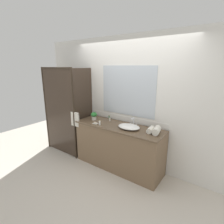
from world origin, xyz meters
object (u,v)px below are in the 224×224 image
at_px(soap_dish, 95,123).
at_px(rolled_towel_middle, 150,130).
at_px(rolled_towel_near_edge, 157,130).
at_px(faucet, 133,123).
at_px(amenity_bottle_lotion, 100,123).
at_px(amenity_bottle_shampoo, 110,119).
at_px(potted_plant, 94,116).
at_px(sink_basin, 129,127).
at_px(amenity_bottle_conditioner, 109,117).

bearing_deg(soap_dish, rolled_towel_middle, 11.20).
bearing_deg(rolled_towel_middle, rolled_towel_near_edge, 1.40).
bearing_deg(rolled_towel_middle, faucet, 165.32).
bearing_deg(amenity_bottle_lotion, amenity_bottle_shampoo, 89.05).
relative_size(potted_plant, rolled_towel_near_edge, 0.69).
xyz_separation_m(sink_basin, rolled_towel_near_edge, (0.51, 0.06, 0.02)).
distance_m(potted_plant, rolled_towel_near_edge, 1.39).
bearing_deg(amenity_bottle_shampoo, soap_dish, -111.66).
bearing_deg(amenity_bottle_lotion, rolled_towel_middle, 12.87).
height_order(sink_basin, amenity_bottle_conditioner, amenity_bottle_conditioner).
height_order(amenity_bottle_lotion, rolled_towel_middle, amenity_bottle_lotion).
bearing_deg(faucet, sink_basin, -90.00).
bearing_deg(rolled_towel_middle, amenity_bottle_lotion, -167.13).
bearing_deg(amenity_bottle_lotion, faucet, 29.74).
relative_size(potted_plant, amenity_bottle_conditioner, 1.67).
bearing_deg(amenity_bottle_conditioner, amenity_bottle_lotion, -80.44).
relative_size(faucet, potted_plant, 1.05).
height_order(soap_dish, rolled_towel_near_edge, rolled_towel_near_edge).
xyz_separation_m(amenity_bottle_shampoo, rolled_towel_middle, (0.96, -0.10, 0.01)).
bearing_deg(soap_dish, amenity_bottle_lotion, -2.51).
bearing_deg(faucet, amenity_bottle_conditioner, 173.47).
distance_m(potted_plant, amenity_bottle_conditioner, 0.33).
bearing_deg(amenity_bottle_shampoo, potted_plant, -157.50).
bearing_deg(rolled_towel_middle, amenity_bottle_shampoo, 173.84).
bearing_deg(potted_plant, amenity_bottle_conditioner, 39.52).
distance_m(sink_basin, amenity_bottle_conditioner, 0.68).
relative_size(sink_basin, amenity_bottle_conditioner, 4.19).
relative_size(amenity_bottle_shampoo, rolled_towel_middle, 0.41).
bearing_deg(potted_plant, rolled_towel_middle, 1.34).
height_order(amenity_bottle_conditioner, amenity_bottle_lotion, same).
xyz_separation_m(sink_basin, faucet, (0.00, 0.16, 0.02)).
distance_m(sink_basin, rolled_towel_near_edge, 0.51).
height_order(amenity_bottle_lotion, rolled_towel_near_edge, rolled_towel_near_edge).
bearing_deg(rolled_towel_middle, sink_basin, -171.31).
relative_size(amenity_bottle_conditioner, rolled_towel_near_edge, 0.41).
xyz_separation_m(potted_plant, amenity_bottle_conditioner, (0.25, 0.21, -0.05)).
height_order(soap_dish, amenity_bottle_conditioner, amenity_bottle_conditioner).
relative_size(soap_dish, amenity_bottle_conditioner, 1.00).
xyz_separation_m(faucet, rolled_towel_middle, (0.40, -0.10, -0.01)).
bearing_deg(amenity_bottle_conditioner, rolled_towel_near_edge, -8.66).
bearing_deg(sink_basin, rolled_towel_middle, 8.69).
xyz_separation_m(rolled_towel_near_edge, rolled_towel_middle, (-0.11, -0.00, -0.01)).
xyz_separation_m(potted_plant, amenity_bottle_shampoo, (0.32, 0.13, -0.05)).
height_order(soap_dish, rolled_towel_middle, rolled_towel_middle).
xyz_separation_m(faucet, rolled_towel_near_edge, (0.51, -0.10, 0.00)).
xyz_separation_m(soap_dish, amenity_bottle_conditioner, (0.05, 0.39, 0.03)).
xyz_separation_m(amenity_bottle_lotion, rolled_towel_middle, (0.97, 0.22, 0.00)).
height_order(amenity_bottle_shampoo, amenity_bottle_conditioner, amenity_bottle_conditioner).
bearing_deg(faucet, rolled_towel_middle, -14.68).
relative_size(sink_basin, soap_dish, 4.19).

